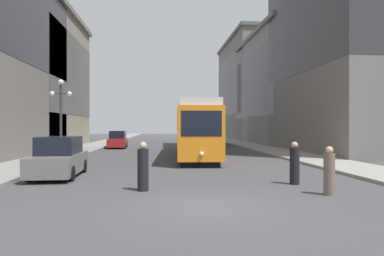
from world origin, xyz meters
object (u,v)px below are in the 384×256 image
at_px(pedestrian_crossing_near, 143,168).
at_px(pedestrian_crossing_far, 329,172).
at_px(transit_bus, 204,129).
at_px(pedestrian_on_sidewalk, 295,165).
at_px(parked_car_left_near, 59,158).
at_px(lamp_post_left_near, 61,106).
at_px(streetcar, 195,129).
at_px(parked_car_left_mid, 118,140).

xyz_separation_m(pedestrian_crossing_near, pedestrian_crossing_far, (6.20, -1.32, -0.05)).
xyz_separation_m(transit_bus, pedestrian_on_sidewalk, (-0.19, -30.83, -1.17)).
bearing_deg(transit_bus, parked_car_left_near, -107.60).
bearing_deg(parked_car_left_near, lamp_post_left_near, 102.92).
bearing_deg(pedestrian_on_sidewalk, pedestrian_crossing_far, 12.87).
height_order(transit_bus, pedestrian_on_sidewalk, transit_bus).
height_order(transit_bus, pedestrian_crossing_far, transit_bus).
xyz_separation_m(streetcar, lamp_post_left_near, (-9.02, -2.48, 1.49)).
bearing_deg(lamp_post_left_near, parked_car_left_mid, 82.45).
relative_size(pedestrian_crossing_near, lamp_post_left_near, 0.33).
bearing_deg(lamp_post_left_near, pedestrian_crossing_near, -61.84).
height_order(streetcar, pedestrian_on_sidewalk, streetcar).
bearing_deg(transit_bus, lamp_post_left_near, -117.70).
bearing_deg(pedestrian_crossing_near, transit_bus, 77.66).
relative_size(transit_bus, parked_car_left_mid, 2.29).
relative_size(parked_car_left_near, pedestrian_crossing_near, 2.66).
height_order(streetcar, lamp_post_left_near, lamp_post_left_near).
height_order(pedestrian_crossing_near, pedestrian_crossing_far, pedestrian_crossing_near).
xyz_separation_m(transit_bus, parked_car_left_near, (-10.05, -27.82, -1.10)).
relative_size(streetcar, pedestrian_on_sidewalk, 8.71).
relative_size(transit_bus, pedestrian_crossing_near, 6.58).
xyz_separation_m(parked_car_left_near, pedestrian_on_sidewalk, (9.86, -3.01, -0.06)).
height_order(parked_car_left_mid, pedestrian_on_sidewalk, parked_car_left_mid).
bearing_deg(parked_car_left_mid, pedestrian_on_sidewalk, -70.24).
relative_size(streetcar, parked_car_left_near, 3.17).
bearing_deg(parked_car_left_mid, parked_car_left_near, -92.21).
relative_size(pedestrian_crossing_far, pedestrian_on_sidewalk, 0.96).
distance_m(pedestrian_crossing_near, lamp_post_left_near, 12.76).
xyz_separation_m(pedestrian_crossing_far, pedestrian_on_sidewalk, (-0.33, 2.19, 0.03)).
relative_size(streetcar, transit_bus, 1.28).
xyz_separation_m(parked_car_left_near, pedestrian_crossing_near, (3.98, -3.89, -0.04)).
distance_m(parked_car_left_near, parked_car_left_mid, 21.42).
xyz_separation_m(parked_car_left_near, parked_car_left_mid, (-0.00, 21.42, 0.00)).
distance_m(streetcar, parked_car_left_near, 12.00).
height_order(transit_bus, lamp_post_left_near, lamp_post_left_near).
distance_m(transit_bus, parked_car_left_mid, 11.96).
relative_size(pedestrian_crossing_near, pedestrian_on_sidewalk, 1.03).
bearing_deg(streetcar, pedestrian_on_sidewalk, -75.14).
bearing_deg(parked_car_left_mid, pedestrian_crossing_near, -83.27).
xyz_separation_m(streetcar, transit_bus, (2.93, 18.24, -0.15)).
bearing_deg(pedestrian_crossing_far, pedestrian_on_sidewalk, 50.16).
relative_size(parked_car_left_mid, pedestrian_crossing_far, 3.08).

